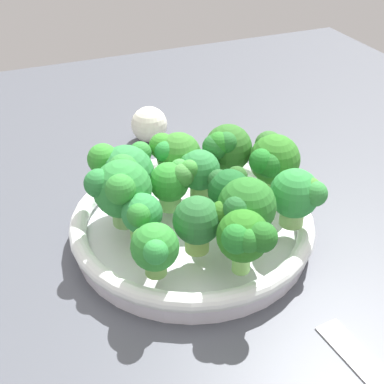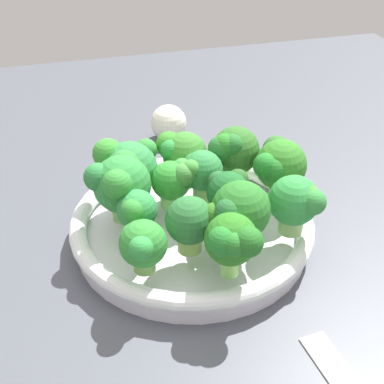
% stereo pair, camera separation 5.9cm
% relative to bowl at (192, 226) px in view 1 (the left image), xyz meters
% --- Properties ---
extents(ground_plane, '(1.30, 1.30, 0.03)m').
position_rel_bowl_xyz_m(ground_plane, '(-0.02, -0.01, -0.03)').
color(ground_plane, '#4A4E56').
extents(bowl, '(0.28, 0.28, 0.04)m').
position_rel_bowl_xyz_m(bowl, '(0.00, 0.00, 0.00)').
color(bowl, white).
rests_on(bowl, ground_plane).
extents(broccoli_floret_0, '(0.06, 0.05, 0.06)m').
position_rel_bowl_xyz_m(broccoli_floret_0, '(-0.01, -0.06, 0.05)').
color(broccoli_floret_0, '#92BC58').
rests_on(broccoli_floret_0, bowl).
extents(broccoli_floret_1, '(0.06, 0.05, 0.07)m').
position_rel_bowl_xyz_m(broccoli_floret_1, '(0.00, 0.06, 0.06)').
color(broccoli_floret_1, '#82C069').
rests_on(broccoli_floret_1, bowl).
extents(broccoli_floret_2, '(0.04, 0.05, 0.06)m').
position_rel_bowl_xyz_m(broccoli_floret_2, '(-0.07, -0.03, 0.05)').
color(broccoli_floret_2, '#82C65C').
rests_on(broccoli_floret_2, bowl).
extents(broccoli_floret_3, '(0.07, 0.06, 0.07)m').
position_rel_bowl_xyz_m(broccoli_floret_3, '(0.06, 0.05, 0.06)').
color(broccoli_floret_3, '#95D962').
rests_on(broccoli_floret_3, bowl).
extents(broccoli_floret_4, '(0.05, 0.05, 0.06)m').
position_rel_bowl_xyz_m(broccoli_floret_4, '(-0.07, -0.08, 0.05)').
color(broccoli_floret_4, '#78B054').
rests_on(broccoli_floret_4, bowl).
extents(broccoli_floret_5, '(0.06, 0.06, 0.08)m').
position_rel_bowl_xyz_m(broccoli_floret_5, '(0.03, -0.07, 0.06)').
color(broccoli_floret_5, '#7EBD4E').
rests_on(broccoli_floret_5, bowl).
extents(broccoli_floret_6, '(0.07, 0.07, 0.07)m').
position_rel_bowl_xyz_m(broccoli_floret_6, '(0.11, 0.01, 0.06)').
color(broccoli_floret_6, '#9DD76B').
rests_on(broccoli_floret_6, bowl).
extents(broccoli_floret_7, '(0.05, 0.06, 0.07)m').
position_rel_bowl_xyz_m(broccoli_floret_7, '(0.10, -0.06, 0.06)').
color(broccoli_floret_7, '#9BCE75').
rests_on(broccoli_floret_7, bowl).
extents(broccoli_floret_8, '(0.05, 0.06, 0.07)m').
position_rel_bowl_xyz_m(broccoli_floret_8, '(0.01, -0.11, 0.06)').
color(broccoli_floret_8, '#91D96A').
rests_on(broccoli_floret_8, bowl).
extents(broccoli_floret_9, '(0.05, 0.05, 0.06)m').
position_rel_bowl_xyz_m(broccoli_floret_9, '(-0.02, 0.02, 0.05)').
color(broccoli_floret_9, '#93D474').
rests_on(broccoli_floret_9, bowl).
extents(broccoli_floret_10, '(0.07, 0.07, 0.08)m').
position_rel_bowl_xyz_m(broccoli_floret_10, '(-0.08, 0.01, 0.07)').
color(broccoli_floret_10, '#82BE68').
rests_on(broccoli_floret_10, bowl).
extents(broccoli_floret_11, '(0.05, 0.05, 0.06)m').
position_rel_bowl_xyz_m(broccoli_floret_11, '(0.02, 0.02, 0.06)').
color(broccoli_floret_11, '#94C168').
rests_on(broccoli_floret_11, bowl).
extents(broccoli_floret_12, '(0.08, 0.07, 0.07)m').
position_rel_bowl_xyz_m(broccoli_floret_12, '(-0.06, 0.05, 0.06)').
color(broccoli_floret_12, '#7CB451').
rests_on(broccoli_floret_12, bowl).
extents(broccoli_floret_13, '(0.05, 0.05, 0.06)m').
position_rel_bowl_xyz_m(broccoli_floret_13, '(0.04, -0.02, 0.06)').
color(broccoli_floret_13, '#78B952').
rests_on(broccoli_floret_13, bowl).
extents(garlic_bulb, '(0.06, 0.06, 0.06)m').
position_rel_bowl_xyz_m(garlic_bulb, '(0.03, 0.25, 0.01)').
color(garlic_bulb, silver).
rests_on(garlic_bulb, ground_plane).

